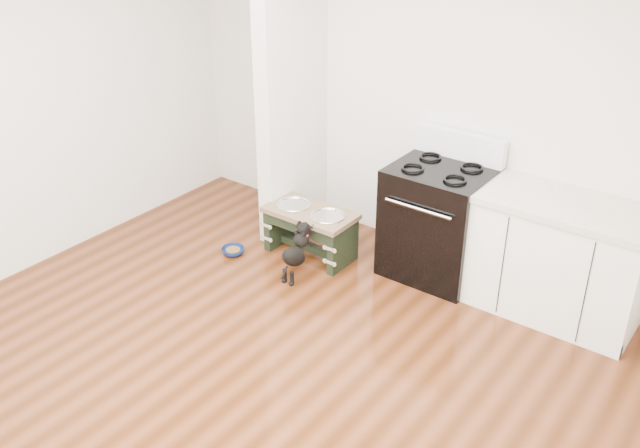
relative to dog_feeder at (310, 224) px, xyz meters
The scene contains 8 objects.
ground 1.93m from the dog_feeder, 67.34° to the right, with size 5.00×5.00×0.00m, color #401E0B.
room_shell 2.32m from the dog_feeder, 67.34° to the right, with size 5.00×5.00×5.00m.
partition_wall 1.19m from the dog_feeder, 142.46° to the left, with size 0.15×0.80×2.70m, color silver.
oven_range 1.08m from the dog_feeder, 21.89° to the left, with size 0.76×0.69×1.14m.
cabinet_run 2.01m from the dog_feeder, 11.91° to the left, with size 1.24×0.64×0.91m.
dog_feeder is the anchor object (origin of this frame).
puppy 0.38m from the dog_feeder, 68.85° to the right, with size 0.13×0.39×0.47m.
floor_bowl 0.72m from the dog_feeder, 143.75° to the right, with size 0.24×0.24×0.06m.
Camera 1 is at (2.50, -2.44, 3.11)m, focal length 40.00 mm.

